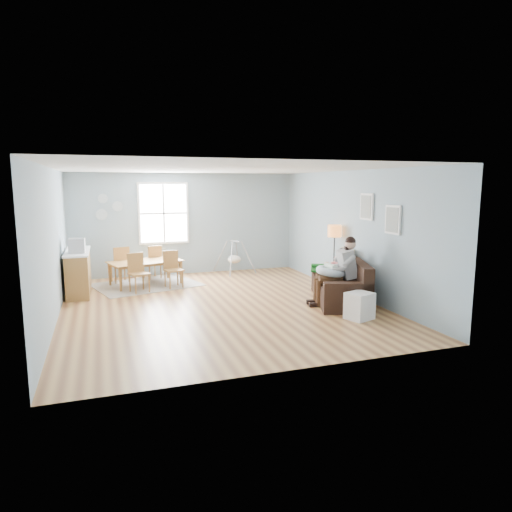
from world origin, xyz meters
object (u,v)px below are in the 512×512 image
object	(u,v)px
floor_lamp	(334,237)
chair_nw	(121,263)
baby_swing	(234,259)
chair_se	(172,267)
sofa	(342,286)
chair_ne	(153,260)
chair_sw	(138,270)
storage_cube	(359,306)
dining_table	(146,273)
toddler	(337,264)
monitor	(77,246)
father	(339,269)
counter	(79,272)

from	to	relation	value
floor_lamp	chair_nw	bearing A→B (deg)	152.41
baby_swing	chair_se	bearing A→B (deg)	-147.45
sofa	chair_ne	size ratio (longest dim) A/B	2.68
chair_nw	chair_sw	bearing A→B (deg)	-73.93
sofa	chair_sw	xyz separation A→B (m)	(-3.96, 2.20, 0.19)
storage_cube	baby_swing	world-z (taller)	baby_swing
dining_table	toddler	bearing A→B (deg)	-52.00
floor_lamp	sofa	bearing A→B (deg)	-107.40
sofa	floor_lamp	xyz separation A→B (m)	(0.29, 0.91, 0.93)
floor_lamp	baby_swing	distance (m)	3.24
storage_cube	monitor	world-z (taller)	monitor
chair_nw	baby_swing	size ratio (longest dim) A/B	0.82
father	floor_lamp	world-z (taller)	floor_lamp
sofa	toddler	size ratio (longest dim) A/B	2.70
chair_nw	dining_table	bearing A→B (deg)	-37.46
toddler	monitor	bearing A→B (deg)	159.13
chair_nw	chair_ne	distance (m)	0.85
father	counter	distance (m)	5.70
monitor	baby_swing	bearing A→B (deg)	19.90
father	dining_table	bearing A→B (deg)	138.19
floor_lamp	dining_table	xyz separation A→B (m)	(-4.00, 1.95, -0.95)
storage_cube	toddler	bearing A→B (deg)	76.28
chair_sw	counter	size ratio (longest dim) A/B	0.51
chair_sw	floor_lamp	bearing A→B (deg)	-16.82
father	floor_lamp	bearing A→B (deg)	65.92
counter	dining_table	bearing A→B (deg)	12.85
toddler	dining_table	size ratio (longest dim) A/B	0.52
chair_sw	chair_se	distance (m)	0.85
monitor	baby_swing	world-z (taller)	monitor
chair_sw	counter	bearing A→B (deg)	165.37
storage_cube	chair_ne	world-z (taller)	chair_ne
floor_lamp	dining_table	bearing A→B (deg)	153.98
father	toddler	xyz separation A→B (m)	(0.23, 0.47, -0.01)
toddler	dining_table	distance (m)	4.57
father	chair_sw	bearing A→B (deg)	146.75
floor_lamp	chair_sw	bearing A→B (deg)	163.18
chair_ne	toddler	bearing A→B (deg)	-43.83
toddler	floor_lamp	world-z (taller)	floor_lamp
toddler	counter	world-z (taller)	toddler
toddler	counter	xyz separation A→B (m)	(-5.20, 2.30, -0.25)
monitor	father	bearing A→B (deg)	-26.21
chair_sw	baby_swing	xyz separation A→B (m)	(2.67, 1.42, -0.10)
floor_lamp	storage_cube	size ratio (longest dim) A/B	2.77
toddler	monitor	world-z (taller)	monitor
chair_nw	monitor	xyz separation A→B (m)	(-0.92, -1.10, 0.60)
chair_se	monitor	bearing A→B (deg)	-173.59
chair_ne	baby_swing	world-z (taller)	baby_swing
toddler	baby_swing	bearing A→B (deg)	110.67
toddler	floor_lamp	distance (m)	0.91
toddler	chair_sw	xyz separation A→B (m)	(-3.95, 1.98, -0.24)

